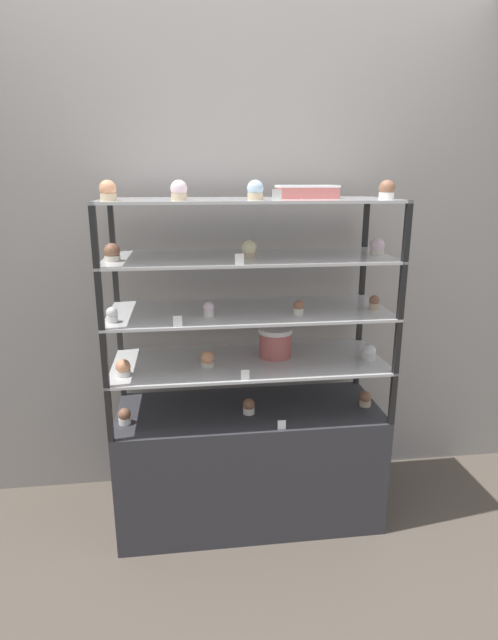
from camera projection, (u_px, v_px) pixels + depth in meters
name	position (u px, v px, depth m)	size (l,w,h in m)	color
ground_plane	(249.00, 512.00, 2.56)	(20.00, 20.00, 0.00)	brown
back_wall	(239.00, 249.00, 2.58)	(8.00, 0.05, 2.60)	gray
display_base	(249.00, 462.00, 2.48)	(1.26, 0.50, 0.58)	#333338
display_riser_lower	(249.00, 363.00, 2.34)	(1.26, 0.50, 0.25)	black
display_riser_middle	(249.00, 313.00, 2.27)	(1.26, 0.50, 0.25)	black
display_riser_upper	(249.00, 259.00, 2.21)	(1.26, 0.50, 0.25)	black
display_riser_top	(249.00, 202.00, 2.14)	(1.26, 0.50, 0.25)	black
layer_cake_centerpiece	(275.00, 342.00, 2.37)	(0.16, 0.16, 0.14)	#C66660
sheet_cake_frosted	(307.00, 192.00, 2.18)	(0.26, 0.15, 0.06)	#C66660
cupcake_0	(125.00, 416.00, 2.24)	(0.06, 0.06, 0.07)	white
cupcake_1	(249.00, 406.00, 2.34)	(0.06, 0.06, 0.07)	white
cupcake_2	(365.00, 399.00, 2.42)	(0.06, 0.06, 0.07)	#CCB28C
price_tag_0	(282.00, 425.00, 2.19)	(0.04, 0.00, 0.04)	white
cupcake_3	(123.00, 368.00, 2.15)	(0.06, 0.06, 0.07)	white
cupcake_4	(207.00, 359.00, 2.25)	(0.06, 0.06, 0.07)	beige
cupcake_5	(369.00, 353.00, 2.34)	(0.06, 0.06, 0.07)	white
price_tag_1	(245.00, 375.00, 2.10)	(0.04, 0.00, 0.04)	white
cupcake_6	(112.00, 315.00, 2.06)	(0.05, 0.05, 0.07)	white
cupcake_7	(209.00, 309.00, 2.15)	(0.05, 0.05, 0.07)	white
cupcake_8	(298.00, 308.00, 2.18)	(0.05, 0.05, 0.07)	beige
cupcake_9	(374.00, 302.00, 2.27)	(0.05, 0.05, 0.07)	#CCB28C
price_tag_2	(178.00, 321.00, 2.00)	(0.04, 0.00, 0.04)	white
cupcake_10	(112.00, 253.00, 2.05)	(0.07, 0.07, 0.07)	beige
cupcake_11	(249.00, 250.00, 2.15)	(0.07, 0.07, 0.07)	#CCB28C
cupcake_12	(377.00, 247.00, 2.22)	(0.07, 0.07, 0.07)	beige
price_tag_3	(239.00, 259.00, 1.97)	(0.04, 0.00, 0.04)	white
cupcake_13	(108.00, 191.00, 1.94)	(0.07, 0.07, 0.08)	#CCB28C
cupcake_14	(179.00, 191.00, 1.97)	(0.07, 0.07, 0.08)	#CCB28C
cupcake_15	(255.00, 191.00, 2.00)	(0.07, 0.07, 0.08)	#CCB28C
cupcake_16	(387.00, 190.00, 2.08)	(0.07, 0.07, 0.08)	white
price_tag_4	(277.00, 195.00, 1.92)	(0.04, 0.00, 0.04)	white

